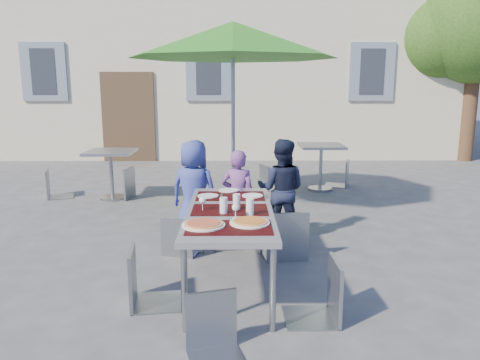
{
  "coord_description": "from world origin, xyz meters",
  "views": [
    {
      "loc": [
        0.66,
        -4.22,
        1.9
      ],
      "look_at": [
        0.71,
        0.9,
        0.85
      ],
      "focal_mm": 35.0,
      "sensor_mm": 36.0,
      "label": 1
    }
  ],
  "objects_px": {
    "pizza_near_left": "(203,224)",
    "chair_2": "(286,204)",
    "child_1": "(238,198)",
    "chair_3": "(143,243)",
    "cafe_table_1": "(321,157)",
    "bg_chair_l_1": "(269,162)",
    "pizza_near_right": "(250,222)",
    "cafe_table_0": "(111,164)",
    "bg_chair_l_0": "(53,167)",
    "chair_1": "(230,203)",
    "chair_4": "(324,254)",
    "bg_chair_r_1": "(342,158)",
    "child_0": "(194,191)",
    "dining_table": "(230,216)",
    "chair_0": "(179,213)",
    "bg_chair_r_0": "(123,164)",
    "chair_5": "(214,291)",
    "child_2": "(281,190)",
    "patio_umbrella": "(233,41)"
  },
  "relations": [
    {
      "from": "pizza_near_left",
      "to": "chair_2",
      "type": "xyz_separation_m",
      "value": [
        0.82,
        1.22,
        -0.15
      ]
    },
    {
      "from": "child_1",
      "to": "chair_3",
      "type": "distance_m",
      "value": 1.79
    },
    {
      "from": "cafe_table_1",
      "to": "bg_chair_l_1",
      "type": "bearing_deg",
      "value": 174.97
    },
    {
      "from": "pizza_near_right",
      "to": "cafe_table_0",
      "type": "height_order",
      "value": "cafe_table_0"
    },
    {
      "from": "bg_chair_l_0",
      "to": "chair_1",
      "type": "bearing_deg",
      "value": -39.93
    },
    {
      "from": "chair_4",
      "to": "cafe_table_1",
      "type": "bearing_deg",
      "value": 80.09
    },
    {
      "from": "pizza_near_left",
      "to": "bg_chair_r_1",
      "type": "bearing_deg",
      "value": 65.32
    },
    {
      "from": "cafe_table_1",
      "to": "chair_3",
      "type": "bearing_deg",
      "value": -117.46
    },
    {
      "from": "child_0",
      "to": "bg_chair_l_0",
      "type": "xyz_separation_m",
      "value": [
        -2.59,
        2.23,
        -0.09
      ]
    },
    {
      "from": "dining_table",
      "to": "chair_0",
      "type": "height_order",
      "value": "chair_0"
    },
    {
      "from": "bg_chair_r_0",
      "to": "bg_chair_r_1",
      "type": "height_order",
      "value": "bg_chair_r_0"
    },
    {
      "from": "chair_0",
      "to": "chair_4",
      "type": "distance_m",
      "value": 2.01
    },
    {
      "from": "chair_5",
      "to": "chair_3",
      "type": "bearing_deg",
      "value": 128.69
    },
    {
      "from": "chair_0",
      "to": "cafe_table_1",
      "type": "xyz_separation_m",
      "value": [
        2.18,
        3.3,
        0.11
      ]
    },
    {
      "from": "child_0",
      "to": "child_2",
      "type": "relative_size",
      "value": 0.99
    },
    {
      "from": "chair_3",
      "to": "bg_chair_l_0",
      "type": "bearing_deg",
      "value": 119.95
    },
    {
      "from": "chair_2",
      "to": "bg_chair_l_0",
      "type": "height_order",
      "value": "chair_2"
    },
    {
      "from": "bg_chair_r_0",
      "to": "bg_chair_l_1",
      "type": "xyz_separation_m",
      "value": [
        2.51,
        0.67,
        -0.07
      ]
    },
    {
      "from": "chair_1",
      "to": "bg_chair_r_1",
      "type": "height_order",
      "value": "bg_chair_r_1"
    },
    {
      "from": "child_1",
      "to": "bg_chair_l_0",
      "type": "xyz_separation_m",
      "value": [
        -3.13,
        2.4,
        -0.04
      ]
    },
    {
      "from": "pizza_near_left",
      "to": "patio_umbrella",
      "type": "relative_size",
      "value": 0.12
    },
    {
      "from": "child_2",
      "to": "bg_chair_r_0",
      "type": "bearing_deg",
      "value": -27.29
    },
    {
      "from": "dining_table",
      "to": "bg_chair_r_0",
      "type": "xyz_separation_m",
      "value": [
        -1.84,
        3.54,
        -0.12
      ]
    },
    {
      "from": "dining_table",
      "to": "bg_chair_l_0",
      "type": "xyz_separation_m",
      "value": [
        -3.04,
        3.6,
        -0.16
      ]
    },
    {
      "from": "child_2",
      "to": "chair_5",
      "type": "height_order",
      "value": "child_2"
    },
    {
      "from": "patio_umbrella",
      "to": "bg_chair_l_1",
      "type": "distance_m",
      "value": 2.62
    },
    {
      "from": "dining_table",
      "to": "child_0",
      "type": "xyz_separation_m",
      "value": [
        -0.45,
        1.36,
        -0.07
      ]
    },
    {
      "from": "child_2",
      "to": "chair_5",
      "type": "distance_m",
      "value": 2.68
    },
    {
      "from": "child_1",
      "to": "bg_chair_r_0",
      "type": "relative_size",
      "value": 1.17
    },
    {
      "from": "chair_1",
      "to": "cafe_table_0",
      "type": "distance_m",
      "value": 3.15
    },
    {
      "from": "child_0",
      "to": "child_1",
      "type": "relative_size",
      "value": 1.08
    },
    {
      "from": "bg_chair_r_1",
      "to": "dining_table",
      "type": "bearing_deg",
      "value": -114.92
    },
    {
      "from": "pizza_near_left",
      "to": "chair_5",
      "type": "xyz_separation_m",
      "value": [
        0.11,
        -0.68,
        -0.27
      ]
    },
    {
      "from": "chair_5",
      "to": "pizza_near_right",
      "type": "bearing_deg",
      "value": 70.03
    },
    {
      "from": "dining_table",
      "to": "child_0",
      "type": "height_order",
      "value": "child_0"
    },
    {
      "from": "cafe_table_1",
      "to": "bg_chair_l_1",
      "type": "xyz_separation_m",
      "value": [
        -0.93,
        0.08,
        -0.1
      ]
    },
    {
      "from": "chair_5",
      "to": "bg_chair_l_0",
      "type": "height_order",
      "value": "bg_chair_l_0"
    },
    {
      "from": "pizza_near_right",
      "to": "child_1",
      "type": "bearing_deg",
      "value": 93.0
    },
    {
      "from": "chair_1",
      "to": "bg_chair_l_1",
      "type": "height_order",
      "value": "chair_1"
    },
    {
      "from": "bg_chair_l_0",
      "to": "dining_table",
      "type": "bearing_deg",
      "value": -49.79
    },
    {
      "from": "chair_3",
      "to": "cafe_table_1",
      "type": "bearing_deg",
      "value": 62.54
    },
    {
      "from": "patio_umbrella",
      "to": "chair_3",
      "type": "bearing_deg",
      "value": -104.18
    },
    {
      "from": "chair_3",
      "to": "patio_umbrella",
      "type": "distance_m",
      "value": 3.68
    },
    {
      "from": "bg_chair_l_1",
      "to": "patio_umbrella",
      "type": "bearing_deg",
      "value": -112.44
    },
    {
      "from": "dining_table",
      "to": "child_1",
      "type": "height_order",
      "value": "child_1"
    },
    {
      "from": "chair_3",
      "to": "pizza_near_right",
      "type": "bearing_deg",
      "value": -3.6
    },
    {
      "from": "chair_3",
      "to": "bg_chair_l_1",
      "type": "bearing_deg",
      "value": 72.92
    },
    {
      "from": "child_2",
      "to": "chair_4",
      "type": "distance_m",
      "value": 2.06
    },
    {
      "from": "chair_5",
      "to": "bg_chair_r_0",
      "type": "relative_size",
      "value": 0.87
    },
    {
      "from": "child_2",
      "to": "bg_chair_l_1",
      "type": "distance_m",
      "value": 2.82
    }
  ]
}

